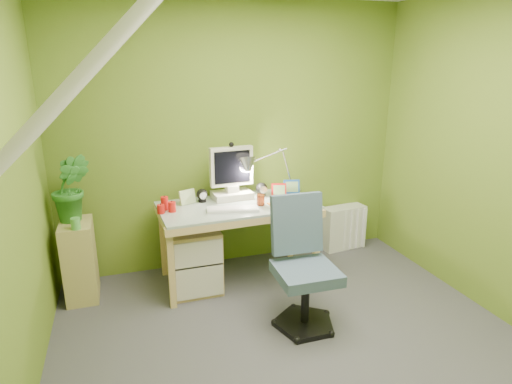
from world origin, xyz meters
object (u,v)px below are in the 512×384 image
object	(u,v)px
radiator	(343,227)
desk	(238,242)
monitor	(231,169)
side_ledge	(80,260)
task_chair	(306,272)
desk_lamp	(280,160)
potted_plant	(71,188)

from	to	relation	value
radiator	desk	bearing A→B (deg)	-172.25
monitor	side_ledge	world-z (taller)	monitor
task_chair	radiator	bearing A→B (deg)	52.10
monitor	task_chair	bearing A→B (deg)	-79.39
desk_lamp	task_chair	size ratio (longest dim) A/B	0.72
desk	radiator	size ratio (longest dim) A/B	2.94
monitor	task_chair	distance (m)	1.18
desk	potted_plant	size ratio (longest dim) A/B	2.41
monitor	potted_plant	world-z (taller)	monitor
monitor	radiator	bearing A→B (deg)	2.68
desk_lamp	potted_plant	distance (m)	1.75
monitor	task_chair	world-z (taller)	monitor
radiator	potted_plant	bearing A→B (deg)	176.80
radiator	desk_lamp	bearing A→B (deg)	-176.64
desk	task_chair	xyz separation A→B (m)	(0.26, -0.84, 0.08)
side_ledge	radiator	size ratio (longest dim) A/B	1.46
task_chair	potted_plant	bearing A→B (deg)	148.96
monitor	radiator	distance (m)	1.43
monitor	radiator	world-z (taller)	monitor
desk	task_chair	world-z (taller)	task_chair
side_ledge	potted_plant	xyz separation A→B (m)	(0.00, 0.05, 0.60)
desk	desk_lamp	size ratio (longest dim) A/B	2.10
desk	potted_plant	world-z (taller)	potted_plant
monitor	radiator	xyz separation A→B (m)	(1.22, 0.14, -0.74)
monitor	desk_lamp	size ratio (longest dim) A/B	0.84
monitor	side_ledge	distance (m)	1.44
desk	monitor	xyz separation A→B (m)	(-0.00, 0.18, 0.61)
desk_lamp	task_chair	bearing A→B (deg)	-102.88
desk	task_chair	size ratio (longest dim) A/B	1.51
desk_lamp	side_ledge	xyz separation A→B (m)	(-1.74, -0.08, -0.69)
desk	side_ledge	size ratio (longest dim) A/B	2.01
desk	monitor	bearing A→B (deg)	87.15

